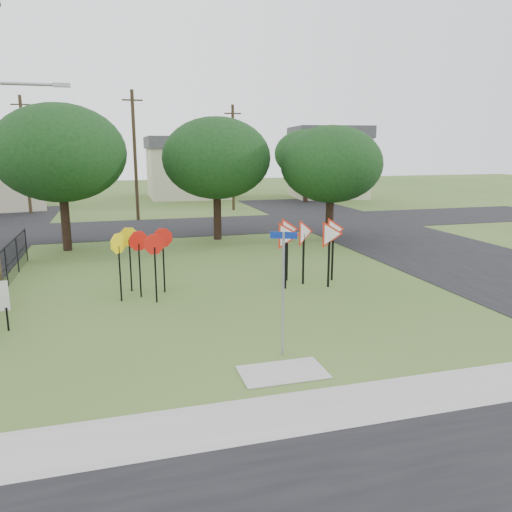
{
  "coord_description": "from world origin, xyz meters",
  "views": [
    {
      "loc": [
        -3.53,
        -12.6,
        5.14
      ],
      "look_at": [
        0.88,
        3.0,
        1.6
      ],
      "focal_mm": 35.0,
      "sensor_mm": 36.0,
      "label": 1
    }
  ],
  "objects": [
    {
      "name": "street_right",
      "position": [
        12.0,
        10.0,
        0.01
      ],
      "size": [
        8.0,
        50.0,
        0.02
      ],
      "primitive_type": "cube",
      "color": "black",
      "rests_on": "ground"
    },
    {
      "name": "tree_near_right",
      "position": [
        8.0,
        13.0,
        4.22
      ],
      "size": [
        5.6,
        5.6,
        6.33
      ],
      "color": "black",
      "rests_on": "ground"
    },
    {
      "name": "curb_pad",
      "position": [
        0.0,
        -2.4,
        0.01
      ],
      "size": [
        2.0,
        1.2,
        0.02
      ],
      "primitive_type": "cube",
      "color": "#999991",
      "rests_on": "ground"
    },
    {
      "name": "street_far",
      "position": [
        0.0,
        20.0,
        0.01
      ],
      "size": [
        60.0,
        8.0,
        0.02
      ],
      "primitive_type": "cube",
      "color": "black",
      "rests_on": "ground"
    },
    {
      "name": "tree_far_right",
      "position": [
        14.0,
        32.0,
        4.54
      ],
      "size": [
        6.0,
        6.0,
        6.8
      ],
      "color": "black",
      "rests_on": "ground"
    },
    {
      "name": "house_mid",
      "position": [
        4.0,
        40.0,
        3.15
      ],
      "size": [
        8.4,
        8.4,
        6.2
      ],
      "color": "beige",
      "rests_on": "ground"
    },
    {
      "name": "stop_sign_cluster",
      "position": [
        -2.77,
        4.7,
        1.76
      ],
      "size": [
        2.16,
        1.79,
        2.37
      ],
      "color": "black",
      "rests_on": "ground"
    },
    {
      "name": "tree_near_left",
      "position": [
        -6.0,
        14.0,
        4.86
      ],
      "size": [
        6.4,
        6.4,
        7.27
      ],
      "color": "black",
      "rests_on": "ground"
    },
    {
      "name": "tree_near_mid",
      "position": [
        2.0,
        15.0,
        4.54
      ],
      "size": [
        6.0,
        6.0,
        6.8
      ],
      "color": "black",
      "rests_on": "ground"
    },
    {
      "name": "ground",
      "position": [
        0.0,
        0.0,
        0.0
      ],
      "size": [
        140.0,
        140.0,
        0.0
      ],
      "primitive_type": "plane",
      "color": "#3E5D23"
    },
    {
      "name": "street_name_sign",
      "position": [
        0.32,
        -1.42,
        1.8
      ],
      "size": [
        0.61,
        0.27,
        3.16
      ],
      "color": "#93959B",
      "rests_on": "ground"
    },
    {
      "name": "fence_run",
      "position": [
        -7.6,
        6.25,
        0.78
      ],
      "size": [
        0.05,
        11.55,
        1.5
      ],
      "color": "black",
      "rests_on": "ground"
    },
    {
      "name": "far_pole_a",
      "position": [
        -2.0,
        24.0,
        4.6
      ],
      "size": [
        1.4,
        0.24,
        9.0
      ],
      "color": "#3B2E1B",
      "rests_on": "ground"
    },
    {
      "name": "yield_sign_cluster",
      "position": [
        3.4,
        4.68,
        1.88
      ],
      "size": [
        3.27,
        1.61,
        2.57
      ],
      "color": "black",
      "rests_on": "ground"
    },
    {
      "name": "far_pole_b",
      "position": [
        6.0,
        28.0,
        4.35
      ],
      "size": [
        1.4,
        0.24,
        8.5
      ],
      "color": "#3B2E1B",
      "rests_on": "ground"
    },
    {
      "name": "far_pole_c",
      "position": [
        -10.0,
        30.0,
        4.6
      ],
      "size": [
        1.4,
        0.24,
        9.0
      ],
      "color": "#3B2E1B",
      "rests_on": "ground"
    },
    {
      "name": "house_right",
      "position": [
        18.0,
        36.0,
        3.65
      ],
      "size": [
        8.3,
        8.3,
        7.2
      ],
      "color": "beige",
      "rests_on": "ground"
    },
    {
      "name": "planting_strip",
      "position": [
        0.0,
        -5.4,
        0.01
      ],
      "size": [
        30.0,
        0.8,
        0.02
      ],
      "primitive_type": "cube",
      "color": "#3E5D23",
      "rests_on": "ground"
    },
    {
      "name": "sidewalk",
      "position": [
        0.0,
        -4.2,
        0.01
      ],
      "size": [
        30.0,
        1.6,
        0.02
      ],
      "primitive_type": "cube",
      "color": "#999991",
      "rests_on": "ground"
    }
  ]
}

